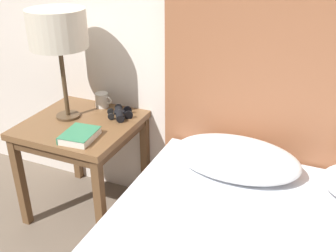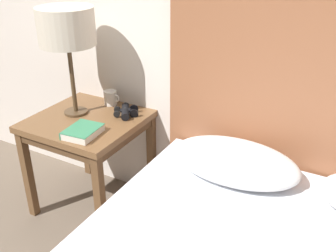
{
  "view_description": "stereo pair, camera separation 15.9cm",
  "coord_description": "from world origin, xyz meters",
  "px_view_note": "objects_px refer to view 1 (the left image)",
  "views": [
    {
      "loc": [
        0.51,
        -0.86,
        1.51
      ],
      "look_at": [
        -0.14,
        0.66,
        0.68
      ],
      "focal_mm": 42.0,
      "sensor_mm": 36.0,
      "label": 1
    },
    {
      "loc": [
        0.66,
        -0.79,
        1.51
      ],
      "look_at": [
        -0.14,
        0.66,
        0.68
      ],
      "focal_mm": 42.0,
      "sensor_mm": 36.0,
      "label": 2
    }
  ],
  "objects_px": {
    "table_lamp": "(58,31)",
    "binoculars_pair": "(120,113)",
    "nightstand": "(82,134)",
    "book_on_nightstand": "(79,135)",
    "coffee_mug": "(102,100)"
  },
  "relations": [
    {
      "from": "book_on_nightstand",
      "to": "coffee_mug",
      "type": "bearing_deg",
      "value": 105.44
    },
    {
      "from": "nightstand",
      "to": "book_on_nightstand",
      "type": "relative_size",
      "value": 2.94
    },
    {
      "from": "binoculars_pair",
      "to": "coffee_mug",
      "type": "bearing_deg",
      "value": 153.16
    },
    {
      "from": "book_on_nightstand",
      "to": "binoculars_pair",
      "type": "xyz_separation_m",
      "value": [
        0.06,
        0.3,
        0.0
      ]
    },
    {
      "from": "coffee_mug",
      "to": "nightstand",
      "type": "bearing_deg",
      "value": -91.35
    },
    {
      "from": "nightstand",
      "to": "binoculars_pair",
      "type": "xyz_separation_m",
      "value": [
        0.17,
        0.13,
        0.1
      ]
    },
    {
      "from": "nightstand",
      "to": "table_lamp",
      "type": "height_order",
      "value": "table_lamp"
    },
    {
      "from": "book_on_nightstand",
      "to": "binoculars_pair",
      "type": "bearing_deg",
      "value": 79.5
    },
    {
      "from": "table_lamp",
      "to": "binoculars_pair",
      "type": "bearing_deg",
      "value": 23.18
    },
    {
      "from": "binoculars_pair",
      "to": "table_lamp",
      "type": "bearing_deg",
      "value": -156.82
    },
    {
      "from": "nightstand",
      "to": "coffee_mug",
      "type": "xyz_separation_m",
      "value": [
        0.01,
        0.21,
        0.12
      ]
    },
    {
      "from": "book_on_nightstand",
      "to": "coffee_mug",
      "type": "height_order",
      "value": "coffee_mug"
    },
    {
      "from": "nightstand",
      "to": "book_on_nightstand",
      "type": "xyz_separation_m",
      "value": [
        0.11,
        -0.17,
        0.1
      ]
    },
    {
      "from": "nightstand",
      "to": "book_on_nightstand",
      "type": "height_order",
      "value": "book_on_nightstand"
    },
    {
      "from": "book_on_nightstand",
      "to": "coffee_mug",
      "type": "relative_size",
      "value": 1.92
    }
  ]
}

